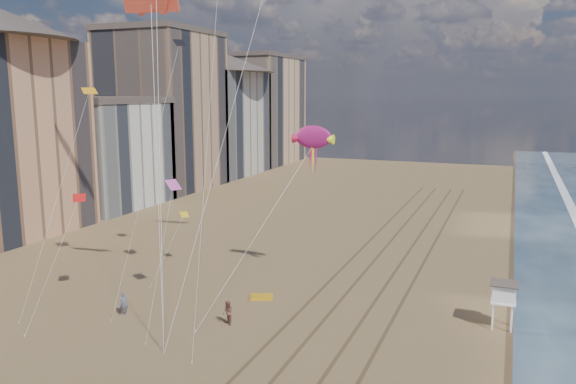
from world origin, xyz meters
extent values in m
plane|color=#42301E|center=(19.00, 40.00, 0.00)|extent=(260.00, 260.00, 0.00)
cube|color=brown|center=(-1.20, 30.00, 0.01)|extent=(0.28, 120.00, 0.01)
cube|color=brown|center=(1.20, 30.00, 0.01)|extent=(0.28, 120.00, 0.01)
cube|color=brown|center=(4.00, 30.00, 0.01)|extent=(0.28, 120.00, 0.01)
cube|color=brown|center=(6.20, 30.00, 0.01)|extent=(0.28, 120.00, 0.01)
cube|color=silver|center=(-45.00, 54.00, 8.00)|extent=(14.00, 18.00, 16.00)
cube|color=#473D38|center=(-45.00, 54.00, 16.50)|extent=(14.28, 18.36, 1.00)
cube|color=tan|center=(-46.00, 72.00, 14.00)|extent=(16.00, 20.00, 28.00)
cube|color=#473D38|center=(-46.00, 72.00, 28.50)|extent=(16.32, 20.40, 1.00)
cube|color=#BCB2A3|center=(-45.50, 92.00, 11.00)|extent=(15.00, 22.00, 22.00)
cone|color=#473D38|center=(-45.50, 92.00, 24.20)|extent=(34.22, 34.22, 4.40)
cube|color=tan|center=(-46.00, 114.00, 13.00)|extent=(16.00, 24.00, 26.00)
cube|color=#473D38|center=(-46.00, 114.00, 26.50)|extent=(16.32, 24.48, 1.00)
cylinder|color=white|center=(13.51, 26.24, 0.99)|extent=(0.13, 0.13, 1.98)
cylinder|color=white|center=(14.83, 26.24, 0.99)|extent=(0.13, 0.13, 1.98)
cylinder|color=white|center=(13.51, 27.57, 0.99)|extent=(0.13, 0.13, 1.98)
cylinder|color=white|center=(14.83, 27.57, 0.99)|extent=(0.13, 0.13, 1.98)
cube|color=white|center=(14.17, 26.90, 2.15)|extent=(1.76, 1.76, 0.13)
cube|color=white|center=(14.17, 26.90, 2.81)|extent=(1.65, 1.65, 1.21)
cube|color=#473D38|center=(14.17, 26.90, 3.53)|extent=(1.98, 1.98, 0.11)
cube|color=orange|center=(-5.34, 25.84, 0.11)|extent=(2.25, 1.84, 0.22)
ellipsoid|color=#961761|center=(-2.61, 31.31, 13.67)|extent=(3.93, 0.74, 2.34)
cone|color=#C5123C|center=(-4.02, 31.31, 13.49)|extent=(1.05, 0.88, 0.88)
cone|color=#F5FF1A|center=(-1.21, 31.31, 13.49)|extent=(1.05, 0.88, 0.88)
cylinder|color=silver|center=(-4.81, 24.47, 6.40)|extent=(0.03, 0.03, 19.24)
imported|color=slate|center=(-14.01, 18.31, 0.95)|extent=(0.83, 0.77, 1.91)
imported|color=brown|center=(-5.36, 19.70, 0.95)|extent=(1.18, 1.15, 1.91)
cube|color=#ED4B34|center=(-11.62, 20.28, 24.24)|extent=(4.35, 1.47, 1.49)
plane|color=yellow|center=(-16.30, 31.20, 5.46)|extent=(1.37, 1.37, 0.42)
plane|color=orange|center=(-21.22, 24.13, 17.76)|extent=(2.10, 2.12, 0.58)
plane|color=black|center=(-14.26, 28.14, 22.00)|extent=(1.61, 1.64, 0.67)
plane|color=red|center=(-18.37, 18.93, 9.17)|extent=(1.74, 1.73, 0.47)
plane|color=#CD50A4|center=(-11.08, 21.53, 10.30)|extent=(1.56, 1.64, 0.72)
camera|label=1|loc=(14.06, -16.30, 17.54)|focal=35.00mm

